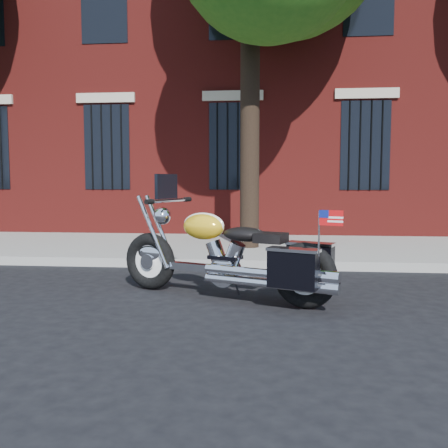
# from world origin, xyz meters

# --- Properties ---
(ground) EXTENTS (120.00, 120.00, 0.00)m
(ground) POSITION_xyz_m (0.00, 0.00, 0.00)
(ground) COLOR black
(ground) RESTS_ON ground
(curb) EXTENTS (40.00, 0.16, 0.15)m
(curb) POSITION_xyz_m (0.00, 1.38, 0.07)
(curb) COLOR gray
(curb) RESTS_ON ground
(sidewalk) EXTENTS (40.00, 3.60, 0.15)m
(sidewalk) POSITION_xyz_m (0.00, 3.26, 0.07)
(sidewalk) COLOR gray
(sidewalk) RESTS_ON ground
(building) EXTENTS (26.00, 10.08, 12.00)m
(building) POSITION_xyz_m (0.00, 10.06, 6.00)
(building) COLOR maroon
(building) RESTS_ON ground
(motorcycle) EXTENTS (2.69, 1.58, 1.49)m
(motorcycle) POSITION_xyz_m (0.48, -0.73, 0.51)
(motorcycle) COLOR black
(motorcycle) RESTS_ON ground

